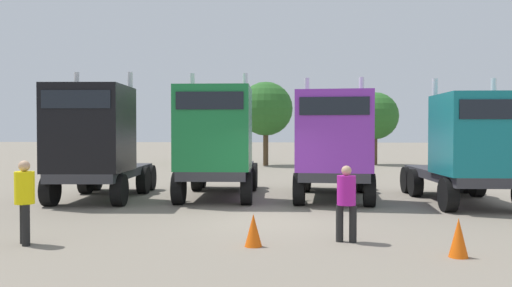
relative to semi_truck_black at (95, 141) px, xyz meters
The scene contains 12 objects.
ground 7.05m from the semi_truck_black, 27.20° to the right, with size 200.00×200.00×0.00m, color gray.
semi_truck_black is the anchor object (origin of this frame).
semi_truck_green 4.08m from the semi_truck_black, 11.35° to the left, with size 2.87×6.38×4.44m.
semi_truck_purple 8.05m from the semi_truck_black, ahead, with size 2.88×6.31×4.26m.
semi_truck_teal 12.27m from the semi_truck_black, ahead, with size 2.83×6.04×4.11m.
visitor_in_hivis 6.67m from the semi_truck_black, 79.70° to the right, with size 0.56×0.56×1.76m.
visitor_with_camera 9.75m from the semi_truck_black, 35.52° to the right, with size 0.46×0.46×1.64m.
traffic_cone_near 12.09m from the semi_truck_black, 34.54° to the right, with size 0.36×0.36×0.74m, color #F2590C.
traffic_cone_mid 8.78m from the semi_truck_black, 46.36° to the right, with size 0.36×0.36×0.67m, color #F2590C.
oak_far_left 21.52m from the semi_truck_black, 92.66° to the left, with size 3.71×3.71×5.89m.
oak_far_centre 19.54m from the semi_truck_black, 76.90° to the left, with size 3.74×3.74×5.83m.
oak_far_right 23.85m from the semi_truck_black, 59.47° to the left, with size 3.35×3.35×5.17m.
Camera 1 is at (0.94, -13.58, 2.36)m, focal length 36.05 mm.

